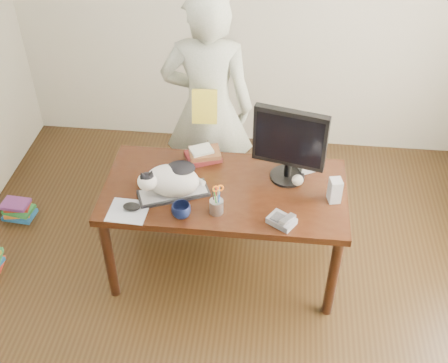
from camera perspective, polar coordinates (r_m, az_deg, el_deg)
room at (r=2.85m, az=-1.20°, el=0.74°), size 4.50×4.50×4.50m
desk at (r=3.85m, az=0.21°, el=-1.63°), size 1.60×0.80×0.75m
keyboard at (r=3.65m, az=-5.16°, el=-1.17°), size 0.49×0.33×0.03m
cat at (r=3.57m, az=-5.48°, el=0.18°), size 0.42×0.33×0.25m
monitor at (r=3.61m, az=6.68°, el=3.98°), size 0.48×0.28×0.54m
pen_cup at (r=3.48m, az=-0.76°, el=-2.40°), size 0.11×0.11×0.22m
mousepad at (r=3.57m, az=-9.72°, el=-2.98°), size 0.25×0.23×0.01m
mouse at (r=3.57m, az=-9.37°, el=-2.53°), size 0.11×0.08×0.04m
coffee_mug at (r=3.47m, az=-4.36°, el=-2.97°), size 0.17×0.17×0.09m
phone at (r=3.45m, az=5.93°, el=-3.96°), size 0.20×0.18×0.07m
speaker at (r=3.62m, az=11.20°, el=-0.88°), size 0.09×0.10×0.16m
baseball at (r=3.73m, az=7.48°, el=0.13°), size 0.08×0.08×0.08m
book_stack at (r=3.92m, az=-2.10°, el=2.76°), size 0.28×0.25×0.09m
calculator at (r=3.92m, az=8.27°, el=2.18°), size 0.25×0.28×0.07m
person at (r=4.16m, az=-1.62°, el=7.33°), size 0.69×0.48×1.84m
held_book at (r=3.94m, az=-1.98°, el=7.61°), size 0.18×0.11×0.24m
book_pile_b at (r=4.84m, az=-20.18°, el=-2.69°), size 0.26×0.20×0.15m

